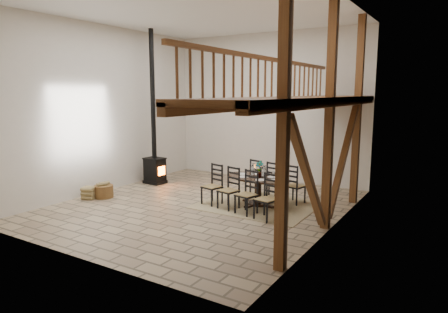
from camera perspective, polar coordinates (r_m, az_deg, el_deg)
The scene contains 7 objects.
ground at distance 10.81m, azimuth -3.24°, elevation -7.03°, with size 8.00×8.00×0.00m, color tan.
room_shell at distance 9.75m, azimuth 2.42°, elevation 9.17°, with size 7.02×8.02×5.01m.
rug at distance 10.89m, azimuth 4.85°, elevation -6.88°, with size 3.00×2.50×0.02m, color tan.
dining_table at distance 10.72m, azimuth 4.57°, elevation -4.99°, with size 2.42×2.48×1.21m.
wood_stove at distance 13.38m, azimuth -9.94°, elevation 0.90°, with size 0.71×0.57×5.00m.
log_basket at distance 12.09m, azimuth -16.82°, elevation -4.71°, with size 0.55×0.55×0.45m.
log_stack at distance 12.04m, azimuth -18.72°, elevation -4.95°, with size 0.46×0.46×0.36m.
Camera 1 is at (5.94, -8.52, 3.01)m, focal length 32.00 mm.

